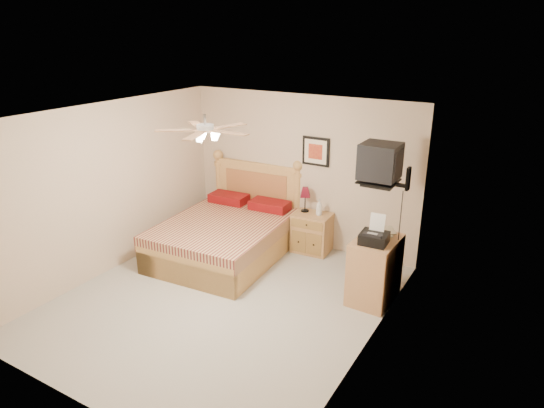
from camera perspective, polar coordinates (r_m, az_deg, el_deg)
The scene contains 17 objects.
floor at distance 6.70m, azimuth -5.82°, elevation -11.22°, with size 4.50×4.50×0.00m, color #9D998E.
ceiling at distance 5.81m, azimuth -6.70°, elevation 10.36°, with size 4.00×4.50×0.04m, color white.
wall_back at distance 7.96m, azimuth 3.41°, elevation 3.87°, with size 4.00×0.04×2.50m, color #C5AC91.
wall_front at distance 4.72m, azimuth -22.85°, elevation -9.73°, with size 4.00×0.04×2.50m, color #C5AC91.
wall_left at distance 7.45m, azimuth -18.72°, elevation 1.68°, with size 0.04×4.50×2.50m, color #C5AC91.
wall_right at distance 5.28m, azimuth 11.61°, elevation -5.18°, with size 0.04×4.50×2.50m, color #C5AC91.
bed at distance 7.60m, azimuth -5.73°, elevation -1.27°, with size 1.68×2.20×1.43m, color tan, non-canonical shape.
nightstand at distance 7.92m, azimuth 4.71°, elevation -3.38°, with size 0.59×0.45×0.64m, color #9E653A.
table_lamp at distance 7.85m, azimuth 3.92°, elevation 0.55°, with size 0.22×0.22×0.41m, color #5B0A19, non-canonical shape.
lotion_bottle at distance 7.73m, azimuth 5.57°, elevation -0.39°, with size 0.10×0.10×0.26m, color silver.
framed_picture at distance 7.73m, azimuth 5.19°, elevation 6.18°, with size 0.46×0.04×0.46m, color black.
dresser at distance 6.62m, azimuth 11.98°, elevation -7.59°, with size 0.52×0.75×0.88m, color #B0784C.
fax_machine at distance 6.25m, azimuth 12.00°, elevation -3.01°, with size 0.34×0.36×0.36m, color black, non-canonical shape.
magazine_lower at distance 6.63m, azimuth 12.41°, elevation -3.26°, with size 0.20×0.26×0.02m, color #AEA489.
magazine_upper at distance 6.62m, azimuth 12.53°, elevation -3.07°, with size 0.20×0.27×0.02m, color gray.
wall_tv at distance 6.37m, azimuth 13.86°, elevation 4.41°, with size 0.56×0.46×0.58m, color black, non-canonical shape.
ceiling_fan at distance 5.68m, azimuth -7.86°, elevation 8.64°, with size 1.14×1.14×0.28m, color silver, non-canonical shape.
Camera 1 is at (3.45, -4.57, 3.47)m, focal length 32.00 mm.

